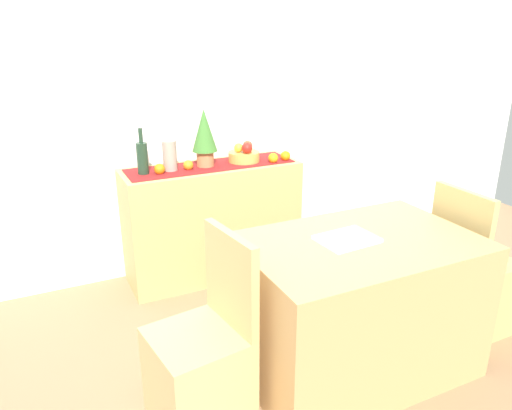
% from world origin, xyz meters
% --- Properties ---
extents(ground_plane, '(6.40, 6.40, 0.02)m').
position_xyz_m(ground_plane, '(0.00, 0.00, -0.01)').
color(ground_plane, '#997352').
rests_on(ground_plane, ground).
extents(room_wall_rear, '(6.40, 0.06, 2.70)m').
position_xyz_m(room_wall_rear, '(0.00, 1.18, 1.35)').
color(room_wall_rear, white).
rests_on(room_wall_rear, ground).
extents(sideboard_console, '(1.23, 0.42, 0.82)m').
position_xyz_m(sideboard_console, '(-0.07, 0.92, 0.41)').
color(sideboard_console, tan).
rests_on(sideboard_console, ground).
extents(table_runner, '(1.16, 0.32, 0.01)m').
position_xyz_m(table_runner, '(-0.07, 0.92, 0.83)').
color(table_runner, maroon).
rests_on(table_runner, sideboard_console).
extents(fruit_bowl, '(0.22, 0.22, 0.07)m').
position_xyz_m(fruit_bowl, '(0.18, 0.92, 0.86)').
color(fruit_bowl, gold).
rests_on(fruit_bowl, table_runner).
extents(apple_upper, '(0.07, 0.07, 0.07)m').
position_xyz_m(apple_upper, '(0.22, 0.94, 0.93)').
color(apple_upper, '#B83F22').
rests_on(apple_upper, fruit_bowl).
extents(apple_rear, '(0.08, 0.08, 0.08)m').
position_xyz_m(apple_rear, '(0.18, 0.87, 0.94)').
color(apple_rear, red).
rests_on(apple_rear, fruit_bowl).
extents(apple_right, '(0.06, 0.06, 0.06)m').
position_xyz_m(apple_right, '(0.14, 0.92, 0.93)').
color(apple_right, gold).
rests_on(apple_right, fruit_bowl).
extents(wine_bottle, '(0.07, 0.07, 0.31)m').
position_xyz_m(wine_bottle, '(-0.54, 0.92, 0.94)').
color(wine_bottle, '#213827').
rests_on(wine_bottle, sideboard_console).
extents(ceramic_vase, '(0.09, 0.09, 0.21)m').
position_xyz_m(ceramic_vase, '(-0.36, 0.92, 0.93)').
color(ceramic_vase, '#9F9183').
rests_on(ceramic_vase, sideboard_console).
extents(potted_plant, '(0.17, 0.17, 0.40)m').
position_xyz_m(potted_plant, '(-0.11, 0.92, 1.05)').
color(potted_plant, '#B5744A').
rests_on(potted_plant, sideboard_console).
extents(orange_loose_mid, '(0.07, 0.07, 0.07)m').
position_xyz_m(orange_loose_mid, '(0.36, 0.81, 0.86)').
color(orange_loose_mid, orange).
rests_on(orange_loose_mid, sideboard_console).
extents(orange_loose_near_bowl, '(0.07, 0.07, 0.07)m').
position_xyz_m(orange_loose_near_bowl, '(0.46, 0.82, 0.86)').
color(orange_loose_near_bowl, orange).
rests_on(orange_loose_near_bowl, sideboard_console).
extents(orange_loose_far, '(0.07, 0.07, 0.07)m').
position_xyz_m(orange_loose_far, '(-0.24, 0.89, 0.86)').
color(orange_loose_far, orange).
rests_on(orange_loose_far, sideboard_console).
extents(orange_loose_end, '(0.07, 0.07, 0.07)m').
position_xyz_m(orange_loose_end, '(-0.45, 0.88, 0.86)').
color(orange_loose_end, orange).
rests_on(orange_loose_end, sideboard_console).
extents(dining_table, '(1.17, 0.77, 0.74)m').
position_xyz_m(dining_table, '(0.21, -0.40, 0.37)').
color(dining_table, tan).
rests_on(dining_table, ground).
extents(open_book, '(0.29, 0.23, 0.02)m').
position_xyz_m(open_book, '(0.15, -0.37, 0.75)').
color(open_book, white).
rests_on(open_book, dining_table).
extents(chair_near_window, '(0.45, 0.45, 0.90)m').
position_xyz_m(chair_near_window, '(-0.64, -0.40, 0.27)').
color(chair_near_window, tan).
rests_on(chair_near_window, ground).
extents(chair_by_corner, '(0.40, 0.40, 0.90)m').
position_xyz_m(chair_by_corner, '(1.06, -0.40, 0.27)').
color(chair_by_corner, tan).
rests_on(chair_by_corner, ground).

